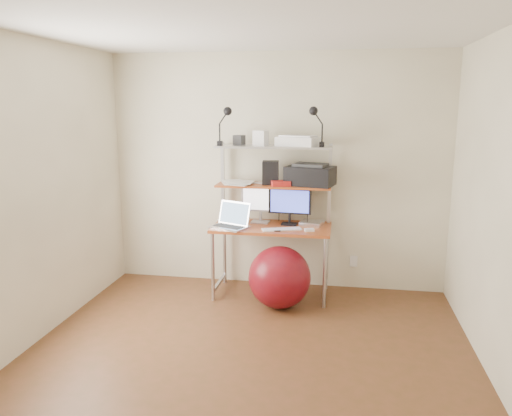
# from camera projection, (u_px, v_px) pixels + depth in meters

# --- Properties ---
(room) EXTENTS (3.60, 3.60, 3.60)m
(room) POSITION_uv_depth(u_px,v_px,m) (245.00, 205.00, 3.61)
(room) COLOR brown
(room) RESTS_ON ground
(computer_desk) EXTENTS (1.20, 0.60, 1.57)m
(computer_desk) POSITION_uv_depth(u_px,v_px,m) (273.00, 204.00, 5.12)
(computer_desk) COLOR #AC4521
(computer_desk) RESTS_ON ground
(desktop) EXTENTS (1.20, 0.60, 0.00)m
(desktop) POSITION_uv_depth(u_px,v_px,m) (272.00, 226.00, 5.10)
(desktop) COLOR #AC4521
(desktop) RESTS_ON computer_desk
(mid_shelf) EXTENTS (1.18, 0.34, 0.00)m
(mid_shelf) POSITION_uv_depth(u_px,v_px,m) (274.00, 184.00, 5.14)
(mid_shelf) COLOR #AC4521
(mid_shelf) RESTS_ON computer_desk
(top_shelf) EXTENTS (1.18, 0.34, 0.00)m
(top_shelf) POSITION_uv_depth(u_px,v_px,m) (274.00, 146.00, 5.06)
(top_shelf) COLOR #B2B1B6
(top_shelf) RESTS_ON computer_desk
(floor) EXTENTS (3.60, 3.60, 0.00)m
(floor) POSITION_uv_depth(u_px,v_px,m) (245.00, 362.00, 3.86)
(floor) COLOR brown
(floor) RESTS_ON ground
(wall_outlet) EXTENTS (0.08, 0.01, 0.12)m
(wall_outlet) POSITION_uv_depth(u_px,v_px,m) (354.00, 261.00, 5.39)
(wall_outlet) COLOR silver
(wall_outlet) RESTS_ON room
(monitor_silver) EXTENTS (0.41, 0.16, 0.46)m
(monitor_silver) POSITION_uv_depth(u_px,v_px,m) (261.00, 200.00, 5.22)
(monitor_silver) COLOR silver
(monitor_silver) RESTS_ON desktop
(monitor_black) EXTENTS (0.44, 0.13, 0.44)m
(monitor_black) POSITION_uv_depth(u_px,v_px,m) (290.00, 203.00, 5.13)
(monitor_black) COLOR black
(monitor_black) RESTS_ON desktop
(laptop) EXTENTS (0.45, 0.41, 0.32)m
(laptop) POSITION_uv_depth(u_px,v_px,m) (232.00, 222.00, 5.06)
(laptop) COLOR silver
(laptop) RESTS_ON desktop
(keyboard) EXTENTS (0.41, 0.24, 0.01)m
(keyboard) POSITION_uv_depth(u_px,v_px,m) (282.00, 229.00, 4.95)
(keyboard) COLOR silver
(keyboard) RESTS_ON desktop
(mouse) EXTENTS (0.10, 0.08, 0.03)m
(mouse) POSITION_uv_depth(u_px,v_px,m) (309.00, 230.00, 4.89)
(mouse) COLOR silver
(mouse) RESTS_ON desktop
(mac_mini) EXTENTS (0.26, 0.26, 0.04)m
(mac_mini) POSITION_uv_depth(u_px,v_px,m) (312.00, 223.00, 5.15)
(mac_mini) COLOR silver
(mac_mini) RESTS_ON desktop
(phone) EXTENTS (0.08, 0.13, 0.01)m
(phone) POSITION_uv_depth(u_px,v_px,m) (277.00, 230.00, 4.94)
(phone) COLOR black
(phone) RESTS_ON desktop
(printer) EXTENTS (0.53, 0.43, 0.22)m
(printer) POSITION_uv_depth(u_px,v_px,m) (310.00, 175.00, 5.08)
(printer) COLOR black
(printer) RESTS_ON mid_shelf
(nas_cube) EXTENTS (0.18, 0.18, 0.24)m
(nas_cube) POSITION_uv_depth(u_px,v_px,m) (271.00, 173.00, 5.14)
(nas_cube) COLOR black
(nas_cube) RESTS_ON mid_shelf
(red_box) EXTENTS (0.22, 0.17, 0.05)m
(red_box) POSITION_uv_depth(u_px,v_px,m) (281.00, 183.00, 5.05)
(red_box) COLOR #B31F1C
(red_box) RESTS_ON mid_shelf
(scanner) EXTENTS (0.47, 0.38, 0.11)m
(scanner) POSITION_uv_depth(u_px,v_px,m) (298.00, 141.00, 5.02)
(scanner) COLOR silver
(scanner) RESTS_ON top_shelf
(box_white) EXTENTS (0.16, 0.14, 0.15)m
(box_white) POSITION_uv_depth(u_px,v_px,m) (261.00, 138.00, 5.06)
(box_white) COLOR silver
(box_white) RESTS_ON top_shelf
(box_grey) EXTENTS (0.12, 0.12, 0.10)m
(box_grey) POSITION_uv_depth(u_px,v_px,m) (239.00, 140.00, 5.16)
(box_grey) COLOR #2F2F31
(box_grey) RESTS_ON top_shelf
(clip_lamp_left) EXTENTS (0.15, 0.09, 0.39)m
(clip_lamp_left) POSITION_uv_depth(u_px,v_px,m) (226.00, 117.00, 4.98)
(clip_lamp_left) COLOR black
(clip_lamp_left) RESTS_ON top_shelf
(clip_lamp_right) EXTENTS (0.16, 0.09, 0.39)m
(clip_lamp_right) POSITION_uv_depth(u_px,v_px,m) (315.00, 117.00, 4.85)
(clip_lamp_right) COLOR black
(clip_lamp_right) RESTS_ON top_shelf
(exercise_ball) EXTENTS (0.61, 0.61, 0.61)m
(exercise_ball) POSITION_uv_depth(u_px,v_px,m) (279.00, 277.00, 4.87)
(exercise_ball) COLOR maroon
(exercise_ball) RESTS_ON floor
(paper_stack) EXTENTS (0.39, 0.40, 0.02)m
(paper_stack) POSITION_uv_depth(u_px,v_px,m) (238.00, 182.00, 5.20)
(paper_stack) COLOR white
(paper_stack) RESTS_ON mid_shelf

